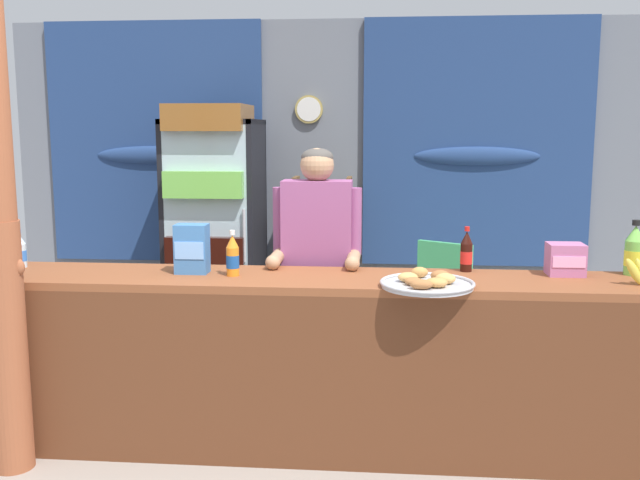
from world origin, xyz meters
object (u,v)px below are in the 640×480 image
object	(u,v)px
plastic_lawn_chair	(451,290)
shopkeeper	(317,251)
drink_fridge	(214,211)
stall_counter	(296,348)
soda_bottle_cola	(466,252)
soda_bottle_orange_soda	(233,256)
snack_box_wafer	(565,259)
soda_bottle_water	(19,251)
pastry_tray	(427,283)
bottle_shelf_rack	(322,250)
soda_bottle_lime_soda	(634,252)
snack_box_biscuit	(192,249)

from	to	relation	value
plastic_lawn_chair	shopkeeper	xyz separation A→B (m)	(-0.88, -1.20, 0.48)
plastic_lawn_chair	drink_fridge	bearing A→B (deg)	169.14
shopkeeper	stall_counter	bearing A→B (deg)	-95.95
soda_bottle_cola	soda_bottle_orange_soda	distance (m)	1.22
shopkeeper	snack_box_wafer	distance (m)	1.33
stall_counter	soda_bottle_water	distance (m)	1.61
shopkeeper	pastry_tray	xyz separation A→B (m)	(0.58, -0.62, -0.04)
drink_fridge	soda_bottle_water	xyz separation A→B (m)	(-0.63, -1.88, -0.01)
soda_bottle_cola	bottle_shelf_rack	bearing A→B (deg)	114.35
drink_fridge	bottle_shelf_rack	bearing A→B (deg)	18.97
shopkeeper	snack_box_wafer	world-z (taller)	shopkeeper
stall_counter	shopkeeper	distance (m)	0.68
stall_counter	soda_bottle_water	bearing A→B (deg)	171.67
stall_counter	shopkeeper	xyz separation A→B (m)	(0.06, 0.54, 0.40)
shopkeeper	plastic_lawn_chair	bearing A→B (deg)	53.82
soda_bottle_lime_soda	snack_box_biscuit	world-z (taller)	soda_bottle_lime_soda
stall_counter	soda_bottle_cola	distance (m)	1.03
plastic_lawn_chair	snack_box_wafer	distance (m)	1.62
bottle_shelf_rack	pastry_tray	bearing A→B (deg)	-73.99
stall_counter	soda_bottle_water	world-z (taller)	soda_bottle_water
drink_fridge	pastry_tray	size ratio (longest dim) A/B	4.10
plastic_lawn_chair	stall_counter	bearing A→B (deg)	-118.19
bottle_shelf_rack	snack_box_biscuit	xyz separation A→B (m)	(-0.49, -2.24, 0.38)
soda_bottle_water	stall_counter	bearing A→B (deg)	-8.33
soda_bottle_lime_soda	snack_box_wafer	world-z (taller)	soda_bottle_lime_soda
drink_fridge	snack_box_biscuit	world-z (taller)	drink_fridge
shopkeeper	snack_box_wafer	xyz separation A→B (m)	(1.30, -0.27, 0.02)
soda_bottle_orange_soda	stall_counter	bearing A→B (deg)	-17.27
soda_bottle_orange_soda	shopkeeper	bearing A→B (deg)	48.31
snack_box_wafer	snack_box_biscuit	bearing A→B (deg)	-176.47
stall_counter	soda_bottle_orange_soda	bearing A→B (deg)	162.73
bottle_shelf_rack	shopkeeper	size ratio (longest dim) A/B	0.82
soda_bottle_orange_soda	drink_fridge	bearing A→B (deg)	105.97
shopkeeper	soda_bottle_orange_soda	xyz separation A→B (m)	(-0.39, -0.44, 0.04)
soda_bottle_lime_soda	snack_box_biscuit	xyz separation A→B (m)	(-2.27, -0.15, 0.01)
stall_counter	shopkeeper	bearing A→B (deg)	84.05
drink_fridge	plastic_lawn_chair	distance (m)	1.95
plastic_lawn_chair	soda_bottle_orange_soda	bearing A→B (deg)	-127.74
drink_fridge	plastic_lawn_chair	size ratio (longest dim) A/B	2.14
drink_fridge	soda_bottle_lime_soda	size ratio (longest dim) A/B	6.47
plastic_lawn_chair	soda_bottle_lime_soda	xyz separation A→B (m)	(0.78, -1.44, 0.54)
soda_bottle_water	soda_bottle_orange_soda	bearing A→B (deg)	-5.73
plastic_lawn_chair	snack_box_biscuit	world-z (taller)	snack_box_biscuit
bottle_shelf_rack	plastic_lawn_chair	bearing A→B (deg)	-32.55
stall_counter	plastic_lawn_chair	xyz separation A→B (m)	(0.94, 1.75, -0.08)
plastic_lawn_chair	soda_bottle_lime_soda	world-z (taller)	soda_bottle_lime_soda
soda_bottle_cola	snack_box_biscuit	bearing A→B (deg)	-173.14
soda_bottle_lime_soda	plastic_lawn_chair	bearing A→B (deg)	118.24
bottle_shelf_rack	soda_bottle_water	xyz separation A→B (m)	(-1.47, -2.16, 0.34)
plastic_lawn_chair	soda_bottle_orange_soda	world-z (taller)	soda_bottle_orange_soda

